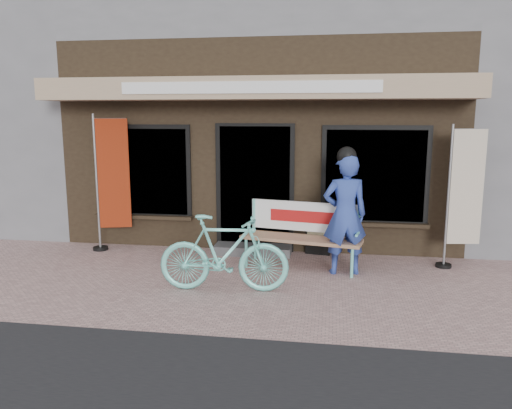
% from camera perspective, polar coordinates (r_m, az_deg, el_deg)
% --- Properties ---
extents(ground, '(70.00, 70.00, 0.00)m').
position_cam_1_polar(ground, '(6.92, -2.71, -9.57)').
color(ground, tan).
rests_on(ground, ground).
extents(storefront, '(7.00, 6.77, 6.00)m').
position_cam_1_polar(storefront, '(11.43, 2.25, 13.49)').
color(storefront, black).
rests_on(storefront, ground).
extents(bench, '(1.90, 0.81, 1.00)m').
position_cam_1_polar(bench, '(7.76, 5.35, -2.87)').
color(bench, '#74E3D4').
rests_on(bench, ground).
extents(person, '(0.72, 0.54, 1.89)m').
position_cam_1_polar(person, '(7.44, 10.14, -0.87)').
color(person, '#2E45A0').
rests_on(person, ground).
extents(bicycle, '(1.77, 0.62, 1.04)m').
position_cam_1_polar(bicycle, '(6.69, -3.69, -5.58)').
color(bicycle, '#74E3D4').
rests_on(bicycle, ground).
extents(nobori_red, '(0.70, 0.32, 2.36)m').
position_cam_1_polar(nobori_red, '(8.94, -16.25, 2.60)').
color(nobori_red, gray).
rests_on(nobori_red, ground).
extents(nobori_cream, '(0.66, 0.27, 2.21)m').
position_cam_1_polar(nobori_cream, '(8.20, 22.57, 1.01)').
color(nobori_cream, gray).
rests_on(nobori_cream, ground).
extents(menu_stand, '(0.43, 0.16, 0.84)m').
position_cam_1_polar(menu_stand, '(8.48, 7.12, -2.86)').
color(menu_stand, black).
rests_on(menu_stand, ground).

